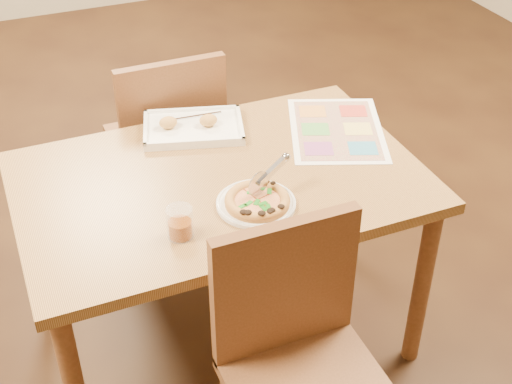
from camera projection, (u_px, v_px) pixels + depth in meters
name	position (u px, v px, depth m)	size (l,w,h in m)	color
dining_table	(220.00, 198.00, 2.35)	(1.30, 0.85, 0.72)	#A17840
chair_near	(297.00, 339.00, 1.94)	(0.42, 0.42, 0.47)	brown
chair_far	(169.00, 130.00, 2.84)	(0.42, 0.42, 0.47)	brown
plate	(256.00, 204.00, 2.17)	(0.24, 0.24, 0.01)	white
pizza	(257.00, 201.00, 2.16)	(0.20, 0.20, 0.03)	gold
pizza_cutter	(268.00, 175.00, 2.16)	(0.15, 0.07, 0.09)	silver
appetizer_tray	(193.00, 128.00, 2.53)	(0.40, 0.33, 0.06)	white
glass_tumbler	(180.00, 224.00, 2.03)	(0.08, 0.08, 0.10)	#7D3609
menu	(337.00, 130.00, 2.54)	(0.32, 0.45, 0.01)	white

